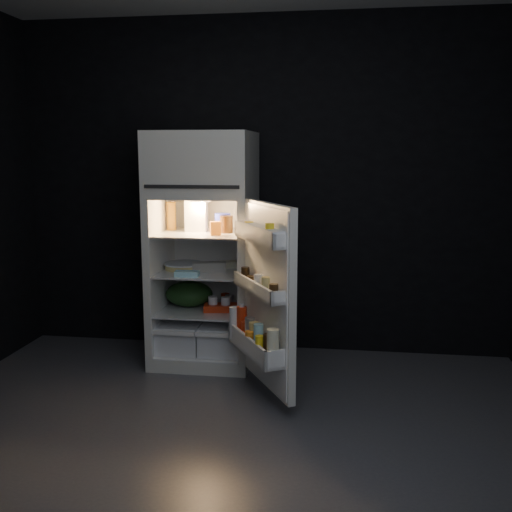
% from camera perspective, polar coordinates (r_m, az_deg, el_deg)
% --- Properties ---
extents(floor, '(4.00, 3.40, 0.00)m').
position_cam_1_polar(floor, '(3.61, -3.26, -17.02)').
color(floor, '#48484C').
rests_on(floor, ground).
extents(wall_back, '(4.00, 0.00, 2.70)m').
position_cam_1_polar(wall_back, '(4.90, 0.63, 6.61)').
color(wall_back, black).
rests_on(wall_back, ground).
extents(wall_front, '(4.00, 0.00, 2.70)m').
position_cam_1_polar(wall_front, '(1.62, -16.02, -0.54)').
color(wall_front, black).
rests_on(wall_front, ground).
extents(refrigerator, '(0.76, 0.71, 1.78)m').
position_cam_1_polar(refrigerator, '(4.64, -4.92, 1.49)').
color(refrigerator, silver).
rests_on(refrigerator, ground).
extents(fridge_door, '(0.52, 0.72, 1.22)m').
position_cam_1_polar(fridge_door, '(3.92, 0.78, -4.18)').
color(fridge_door, silver).
rests_on(fridge_door, ground).
extents(milk_jug, '(0.17, 0.17, 0.24)m').
position_cam_1_polar(milk_jug, '(4.64, -5.69, 3.84)').
color(milk_jug, white).
rests_on(milk_jug, refrigerator).
extents(mayo_jar, '(0.14, 0.14, 0.14)m').
position_cam_1_polar(mayo_jar, '(4.60, -3.19, 3.21)').
color(mayo_jar, '#202AB0').
rests_on(mayo_jar, refrigerator).
extents(jam_jar, '(0.10, 0.10, 0.13)m').
position_cam_1_polar(jam_jar, '(4.53, -2.83, 3.04)').
color(jam_jar, black).
rests_on(jam_jar, refrigerator).
extents(amber_bottle, '(0.08, 0.08, 0.22)m').
position_cam_1_polar(amber_bottle, '(4.73, -8.07, 3.79)').
color(amber_bottle, orange).
rests_on(amber_bottle, refrigerator).
extents(small_carton, '(0.09, 0.08, 0.10)m').
position_cam_1_polar(small_carton, '(4.41, -3.88, 2.65)').
color(small_carton, orange).
rests_on(small_carton, refrigerator).
extents(egg_carton, '(0.27, 0.16, 0.07)m').
position_cam_1_polar(egg_carton, '(4.60, -4.49, -1.03)').
color(egg_carton, gray).
rests_on(egg_carton, refrigerator).
extents(pie, '(0.30, 0.30, 0.04)m').
position_cam_1_polar(pie, '(4.70, -6.88, -1.02)').
color(pie, tan).
rests_on(pie, refrigerator).
extents(flat_package, '(0.18, 0.10, 0.04)m').
position_cam_1_polar(flat_package, '(4.43, -6.60, -1.69)').
color(flat_package, '#91D0E0').
rests_on(flat_package, refrigerator).
extents(wrapped_pkg, '(0.16, 0.15, 0.05)m').
position_cam_1_polar(wrapped_pkg, '(4.74, -2.65, -0.81)').
color(wrapped_pkg, beige).
rests_on(wrapped_pkg, refrigerator).
extents(produce_bag, '(0.40, 0.35, 0.20)m').
position_cam_1_polar(produce_bag, '(4.76, -6.37, -3.60)').
color(produce_bag, '#193815').
rests_on(produce_bag, refrigerator).
extents(yogurt_tray, '(0.27, 0.17, 0.05)m').
position_cam_1_polar(yogurt_tray, '(4.62, -3.39, -4.93)').
color(yogurt_tray, red).
rests_on(yogurt_tray, refrigerator).
extents(small_can_red, '(0.09, 0.09, 0.09)m').
position_cam_1_polar(small_can_red, '(4.80, -2.94, -4.12)').
color(small_can_red, red).
rests_on(small_can_red, refrigerator).
extents(small_can_silver, '(0.08, 0.08, 0.09)m').
position_cam_1_polar(small_can_silver, '(4.75, -2.53, -4.24)').
color(small_can_silver, silver).
rests_on(small_can_silver, refrigerator).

